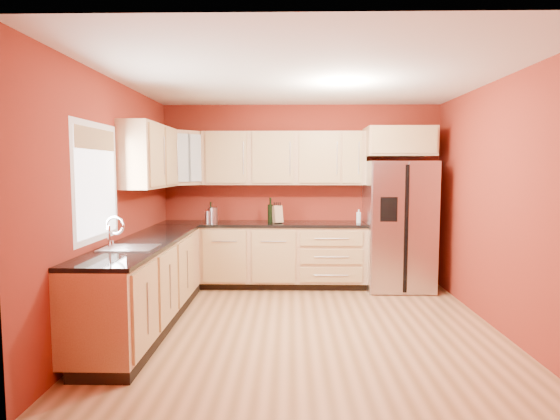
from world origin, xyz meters
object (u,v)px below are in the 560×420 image
(wine_bottle_a, at_px, (211,212))
(canister_left, at_px, (213,215))
(refrigerator, at_px, (398,225))
(soap_dispenser, at_px, (359,216))
(knife_block, at_px, (277,214))

(wine_bottle_a, bearing_deg, canister_left, 6.22)
(canister_left, bearing_deg, wine_bottle_a, -173.78)
(refrigerator, height_order, canister_left, refrigerator)
(refrigerator, relative_size, soap_dispenser, 9.34)
(refrigerator, distance_m, soap_dispenser, 0.56)
(knife_block, bearing_deg, canister_left, 156.09)
(refrigerator, relative_size, canister_left, 8.26)
(soap_dispenser, bearing_deg, wine_bottle_a, -179.09)
(refrigerator, bearing_deg, knife_block, 179.78)
(refrigerator, height_order, knife_block, refrigerator)
(canister_left, xyz_separation_m, knife_block, (0.90, 0.01, 0.01))
(refrigerator, relative_size, wine_bottle_a, 5.98)
(knife_block, height_order, soap_dispenser, knife_block)
(canister_left, xyz_separation_m, wine_bottle_a, (-0.03, -0.00, 0.04))
(refrigerator, bearing_deg, soap_dispenser, 177.14)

